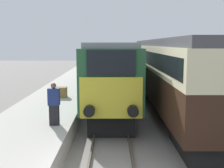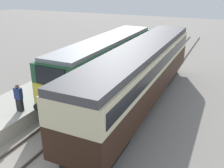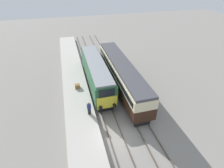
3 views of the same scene
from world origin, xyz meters
The scene contains 8 objects.
ground_plane centered at (0.00, 0.00, 0.00)m, with size 120.00×120.00×0.00m, color gray.
platform_left centered at (-3.30, 8.00, 0.40)m, with size 3.50×50.00×0.80m.
rails_near_track centered at (0.00, 5.00, 0.07)m, with size 1.51×60.00×0.14m.
rails_far_track centered at (3.40, 5.00, 0.07)m, with size 1.50×60.00×0.14m.
locomotive centered at (0.00, 10.64, 2.22)m, with size 2.70×13.78×3.99m.
passenger_carriage centered at (3.40, 8.96, 2.51)m, with size 2.75×16.70×4.17m.
person_on_platform centered at (-2.21, 3.70, 1.63)m, with size 0.44×0.26×1.66m.
luggage_crate centered at (-3.01, 9.47, 1.10)m, with size 0.70×0.56×0.60m.
Camera 3 is at (-3.67, -11.71, 14.97)m, focal length 28.00 mm.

